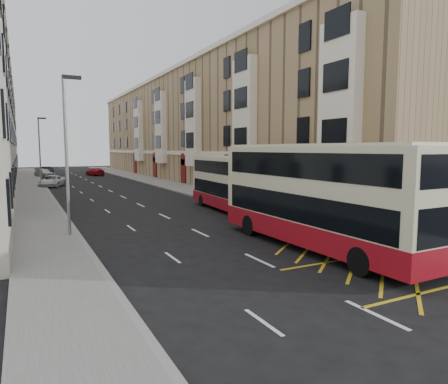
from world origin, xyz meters
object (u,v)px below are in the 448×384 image
double_decker_rear (230,184)px  car_red (95,172)px  street_lamp_near (67,147)px  street_lamp_far (40,148)px  pedestrian_far (332,213)px  white_van (52,181)px  car_silver (44,173)px  pedestrian_mid (436,221)px  car_dark (46,171)px  double_decker_front (317,196)px

double_decker_rear → car_red: double_decker_rear is taller
street_lamp_near → street_lamp_far: 30.00m
pedestrian_far → white_van: size_ratio=0.35×
pedestrian_far → car_silver: (-12.06, 52.61, -0.27)m
pedestrian_mid → street_lamp_far: bearing=114.2°
car_silver → car_red: (7.97, 0.82, -0.07)m
car_dark → double_decker_rear: bearing=-60.3°
street_lamp_near → car_silver: bearing=88.6°
street_lamp_far → car_silver: 18.38m
double_decker_front → pedestrian_mid: (6.20, -1.50, -1.42)m
pedestrian_mid → white_van: 42.04m
pedestrian_far → white_van: pedestrian_far is taller
white_van → car_red: bearing=87.2°
street_lamp_far → pedestrian_mid: (15.87, -39.06, -3.64)m
street_lamp_far → car_silver: size_ratio=1.90×
street_lamp_near → street_lamp_far: same height
double_decker_rear → car_silver: double_decker_rear is taller
street_lamp_far → pedestrian_far: size_ratio=4.79×
car_silver → car_red: bearing=-15.4°
street_lamp_near → pedestrian_far: street_lamp_near is taller
pedestrian_mid → street_lamp_near: bearing=152.3°
double_decker_rear → pedestrian_mid: bearing=-67.4°
street_lamp_far → pedestrian_far: bearing=-69.2°
pedestrian_mid → car_red: 58.20m
street_lamp_near → car_silver: size_ratio=1.90×
double_decker_rear → pedestrian_far: size_ratio=6.03×
double_decker_rear → pedestrian_mid: (4.52, -12.98, -1.02)m
pedestrian_mid → car_dark: bearing=104.5°
double_decker_front → pedestrian_far: size_ratio=7.13×
double_decker_rear → car_silver: size_ratio=2.38×
car_red → double_decker_front: bearing=76.1°
street_lamp_near → double_decker_rear: 12.29m
street_lamp_near → car_silver: 48.10m
street_lamp_near → double_decker_front: street_lamp_near is taller
car_dark → double_decker_front: bearing=-63.8°
double_decker_rear → pedestrian_mid: double_decker_rear is taller
white_van → car_dark: size_ratio=1.12×
double_decker_front → car_dark: size_ratio=2.79×
double_decker_front → white_van: bearing=102.1°
car_silver → car_dark: (0.69, 6.90, -0.02)m
white_van → car_red: size_ratio=1.08×
pedestrian_far → car_dark: 60.59m
street_lamp_far → white_van: (1.15, 0.32, -3.97)m
street_lamp_near → car_red: bearing=79.4°
street_lamp_near → car_red: size_ratio=1.79×
street_lamp_near → white_van: (1.15, 30.32, -3.97)m
double_decker_rear → car_dark: double_decker_rear is taller
double_decker_rear → car_dark: bearing=104.0°
car_dark → car_red: bearing=-20.8°
street_lamp_far → pedestrian_mid: 42.32m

